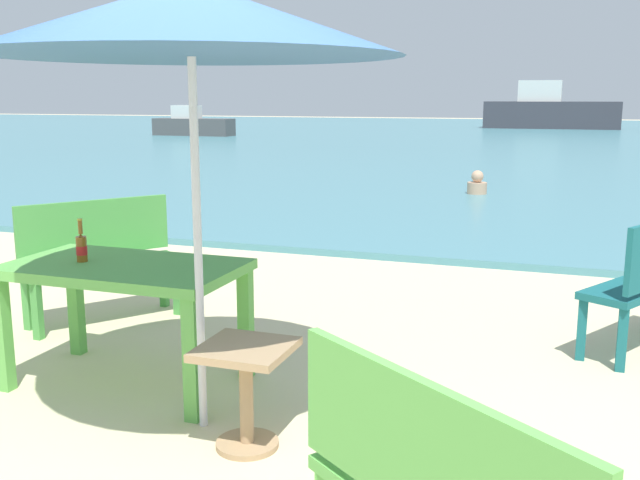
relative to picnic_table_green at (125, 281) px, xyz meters
name	(u,v)px	position (x,y,z in m)	size (l,w,h in m)	color
sea_water	(544,138)	(1.20, 28.85, -0.61)	(120.00, 50.00, 0.08)	teal
picnic_table_green	(125,281)	(0.00, 0.00, 0.00)	(1.40, 0.80, 0.76)	#60B24C
beer_bottle_amber	(82,246)	(-0.27, -0.03, 0.20)	(0.07, 0.07, 0.26)	brown
patio_umbrella	(190,19)	(0.72, -0.38, 1.47)	(2.10, 2.10, 2.30)	silver
side_table_wood	(246,381)	(1.05, -0.52, -0.30)	(0.44, 0.44, 0.54)	tan
bench_green_right	(100,253)	(-0.95, 1.06, -0.11)	(0.99, 1.18, 0.95)	#4C9E47
swimmer_person	(477,185)	(0.92, 9.21, -0.41)	(0.34, 0.34, 0.41)	tan
boat_tanker	(193,125)	(-13.46, 24.94, -0.10)	(3.60, 0.98, 1.31)	#4C4C4C
boat_barge	(549,111)	(1.02, 37.75, 0.34)	(6.96, 1.90, 2.53)	#38383F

